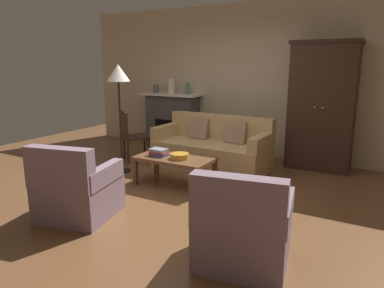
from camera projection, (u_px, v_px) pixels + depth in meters
The scene contains 15 objects.
ground_plane at pixel (177, 194), 4.78m from camera, with size 9.60×9.60×0.00m, color brown.
back_wall at pixel (249, 81), 6.63m from camera, with size 7.20×0.10×2.80m, color beige.
fireplace at pixel (172, 120), 7.35m from camera, with size 1.26×0.48×1.12m.
armoire at pixel (322, 106), 5.75m from camera, with size 1.06×0.57×2.08m.
couch at pixel (212, 149), 5.94m from camera, with size 1.94×0.91×0.86m.
coffee_table at pixel (175, 161), 5.05m from camera, with size 1.10×0.60×0.42m.
fruit_bowl at pixel (180, 156), 4.95m from camera, with size 0.26×0.26×0.07m, color orange.
book_stack at pixel (159, 152), 5.10m from camera, with size 0.25×0.19×0.10m.
mantel_vase_slate at pixel (156, 89), 7.38m from camera, with size 0.12×0.12×0.17m, color #565B66.
mantel_vase_cream at pixel (171, 86), 7.18m from camera, with size 0.15×0.15×0.29m, color beige.
mantel_vase_jade at pixel (187, 88), 7.00m from camera, with size 0.09×0.09×0.23m, color slate.
armchair_near_left at pixel (76, 191), 4.00m from camera, with size 0.92×0.92×0.88m.
armchair_near_right at pixel (243, 230), 3.07m from camera, with size 0.89×0.89×0.88m.
side_chair_wooden at pixel (131, 133), 6.31m from camera, with size 0.62×0.62×0.90m.
floor_lamp at pixel (118, 79), 5.45m from camera, with size 0.36×0.36×1.71m.
Camera 1 is at (2.41, -3.82, 1.73)m, focal length 33.14 mm.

